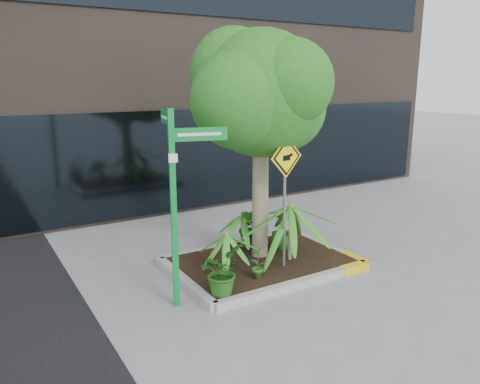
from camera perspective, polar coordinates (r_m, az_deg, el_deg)
ground at (r=8.62m, az=2.67°, el=-10.01°), size 80.00×80.00×0.00m
planter at (r=8.91m, az=2.94°, el=-8.50°), size 3.35×2.36×0.15m
tree at (r=8.51m, az=2.55°, el=11.88°), size 2.92×2.59×4.38m
palm_front at (r=8.62m, az=6.24°, el=-1.62°), size 1.26×1.26×1.40m
palm_left at (r=8.10m, az=-1.67°, el=-5.19°), size 0.84×0.84×0.93m
palm_back at (r=9.31m, az=0.30°, el=-2.72°), size 0.82×0.82×0.92m
shrub_a at (r=7.43m, az=-2.35°, el=-9.60°), size 0.95×0.95×0.75m
shrub_b at (r=9.34m, az=5.17°, el=-4.58°), size 0.62×0.62×0.79m
shrub_c at (r=8.01m, az=2.19°, el=-8.39°), size 0.39×0.39×0.61m
shrub_d at (r=9.42m, az=1.10°, el=-4.39°), size 0.55×0.55×0.79m
street_sign_post at (r=7.02m, az=-7.79°, el=0.58°), size 0.88×1.03×3.05m
cattle_sign at (r=8.17m, az=5.57°, el=1.49°), size 0.72×0.13×2.36m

